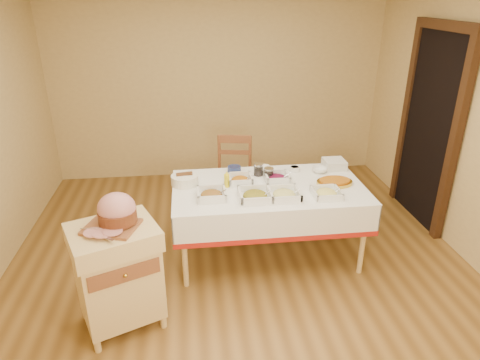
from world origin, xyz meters
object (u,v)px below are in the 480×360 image
brass_platter (335,182)px  ham_on_board (116,213)px  preserve_jar_left (258,170)px  dining_table (268,201)px  dining_chair (234,177)px  mustard_bottle (227,180)px  plate_stack (334,164)px  butcher_cart (118,271)px  preserve_jar_right (269,174)px  bread_basket (185,180)px

brass_platter → ham_on_board: bearing=-158.1°
ham_on_board → preserve_jar_left: (1.23, 1.08, -0.17)m
dining_table → preserve_jar_left: (-0.05, 0.27, 0.22)m
dining_chair → mustard_bottle: size_ratio=5.93×
dining_chair → plate_stack: 1.18m
plate_stack → ham_on_board: bearing=-150.3°
butcher_cart → preserve_jar_right: preserve_jar_right is taller
dining_chair → brass_platter: (0.88, -0.92, 0.30)m
brass_platter → preserve_jar_right: bearing=163.5°
preserve_jar_right → brass_platter: bearing=-16.5°
butcher_cart → bread_basket: size_ratio=3.39×
dining_table → bread_basket: bread_basket is taller
butcher_cart → mustard_bottle: bearing=43.1°
preserve_jar_right → butcher_cart: bearing=-143.9°
bread_basket → mustard_bottle: bearing=-14.9°
preserve_jar_right → mustard_bottle: size_ratio=0.77×
dining_table → preserve_jar_left: preserve_jar_left is taller
ham_on_board → brass_platter: bearing=21.9°
butcher_cart → dining_table: bearing=32.2°
dining_chair → plate_stack: size_ratio=4.37×
preserve_jar_right → bread_basket: size_ratio=0.47×
dining_chair → preserve_jar_left: size_ratio=7.51×
preserve_jar_left → plate_stack: bearing=6.4°
dining_table → preserve_jar_right: bearing=79.5°
preserve_jar_right → bread_basket: 0.82m
brass_platter → plate_stack: bearing=72.3°
mustard_bottle → dining_chair: bearing=79.4°
bread_basket → brass_platter: bread_basket is taller
preserve_jar_right → dining_chair: bearing=109.6°
dining_chair → mustard_bottle: dining_chair is taller
preserve_jar_right → plate_stack: preserve_jar_right is taller
mustard_bottle → plate_stack: (1.16, 0.33, -0.03)m
ham_on_board → preserve_jar_left: ham_on_board is taller
brass_platter → mustard_bottle: bearing=176.5°
dining_table → preserve_jar_left: bearing=101.1°
dining_chair → plate_stack: dining_chair is taller
dining_table → dining_chair: (-0.24, 0.90, -0.11)m
dining_table → preserve_jar_right: size_ratio=14.98×
mustard_bottle → plate_stack: size_ratio=0.74×
butcher_cart → preserve_jar_left: size_ratio=6.99×
bread_basket → plate_stack: bearing=8.2°
dining_table → bread_basket: size_ratio=7.04×
butcher_cart → brass_platter: (1.96, 0.81, 0.28)m
butcher_cart → plate_stack: size_ratio=4.07×
bread_basket → butcher_cart: bearing=-118.6°
dining_table → bread_basket: bearing=169.9°
preserve_jar_left → mustard_bottle: size_ratio=0.79×
mustard_bottle → brass_platter: 1.04m
plate_stack → brass_platter: (-0.13, -0.39, -0.02)m
dining_table → butcher_cart: bearing=-147.8°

